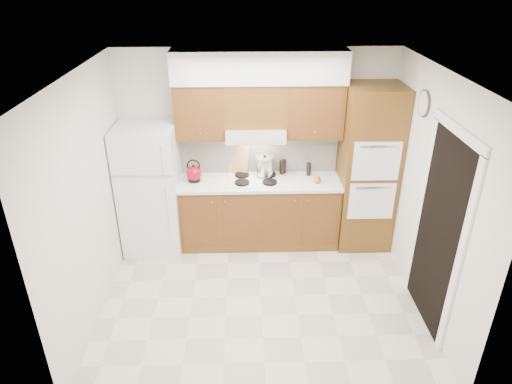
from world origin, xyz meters
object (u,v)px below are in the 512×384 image
fridge (151,189)px  kettle (194,173)px  stock_pot (265,166)px  oven_cabinet (368,169)px

fridge → kettle: 0.61m
fridge → kettle: fridge is taller
stock_pot → oven_cabinet: bearing=-6.5°
fridge → stock_pot: bearing=7.2°
oven_cabinet → stock_pot: 1.35m
oven_cabinet → kettle: oven_cabinet is taller
oven_cabinet → kettle: (-2.27, 0.03, -0.05)m
fridge → stock_pot: (1.50, 0.19, 0.23)m
kettle → stock_pot: stock_pot is taller
fridge → oven_cabinet: 2.86m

